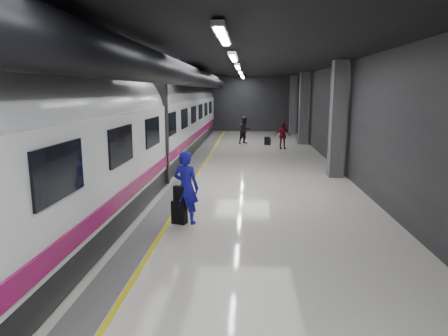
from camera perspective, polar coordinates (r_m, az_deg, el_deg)
name	(u,v)px	position (r m, az deg, el deg)	size (l,w,h in m)	color
ground	(217,187)	(14.26, -0.98, -2.67)	(40.00, 40.00, 0.00)	silver
platform_hall	(211,86)	(14.83, -1.85, 11.65)	(10.02, 40.02, 4.51)	black
train	(125,128)	(14.54, -13.93, 5.55)	(3.05, 38.00, 4.05)	black
traveler_main	(186,187)	(10.21, -5.44, -2.79)	(0.69, 0.45, 1.88)	#1A1BC5
suitcase_main	(179,212)	(10.36, -6.39, -6.29)	(0.37, 0.23, 0.60)	black
shoulder_bag	(180,194)	(10.21, -6.37, -3.66)	(0.29, 0.16, 0.39)	black
traveler_far_a	(245,130)	(25.76, 2.99, 5.40)	(0.84, 0.65, 1.73)	black
traveler_far_b	(283,136)	(23.71, 8.36, 4.60)	(0.91, 0.38, 1.56)	maroon
suitcase_far	(267,141)	(25.34, 6.23, 3.87)	(0.35, 0.23, 0.51)	black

